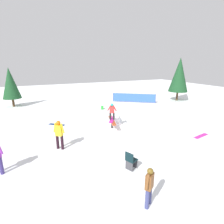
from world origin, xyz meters
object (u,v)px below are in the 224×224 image
(main_rider_on_rail, at_px, (112,112))
(folding_chair, at_px, (131,161))
(backpack_on_snow, at_px, (102,108))
(pine_tree_far, at_px, (10,83))
(loose_snowboard_magenta, at_px, (201,136))
(bystander_yellow, at_px, (59,133))
(pine_tree_near, at_px, (179,75))
(bystander_brown, at_px, (149,185))
(loose_snowboard_navy, at_px, (57,125))
(rail_feature, at_px, (112,121))

(main_rider_on_rail, relative_size, folding_chair, 1.60)
(backpack_on_snow, relative_size, pine_tree_far, 0.08)
(main_rider_on_rail, xyz_separation_m, loose_snowboard_magenta, (3.88, 4.80, -1.23))
(main_rider_on_rail, height_order, bystander_yellow, main_rider_on_rail)
(main_rider_on_rail, height_order, pine_tree_near, pine_tree_near)
(pine_tree_far, bearing_deg, loose_snowboard_magenta, 39.55)
(pine_tree_near, bearing_deg, bystander_brown, -47.23)
(loose_snowboard_magenta, height_order, pine_tree_near, pine_tree_near)
(loose_snowboard_navy, relative_size, pine_tree_near, 0.25)
(loose_snowboard_magenta, bearing_deg, loose_snowboard_navy, 133.41)
(rail_feature, relative_size, backpack_on_snow, 6.38)
(bystander_yellow, xyz_separation_m, backpack_on_snow, (-7.16, 5.43, -0.78))
(bystander_yellow, relative_size, pine_tree_far, 0.39)
(rail_feature, distance_m, backpack_on_snow, 5.59)
(loose_snowboard_navy, bearing_deg, backpack_on_snow, -110.41)
(rail_feature, height_order, folding_chair, folding_chair)
(loose_snowboard_navy, bearing_deg, pine_tree_near, -129.44)
(rail_feature, xyz_separation_m, loose_snowboard_magenta, (3.88, 4.80, -0.54))
(backpack_on_snow, height_order, pine_tree_far, pine_tree_far)
(main_rider_on_rail, bearing_deg, bystander_yellow, -33.94)
(bystander_yellow, distance_m, pine_tree_far, 12.92)
(bystander_yellow, height_order, bystander_brown, bystander_yellow)
(folding_chair, xyz_separation_m, pine_tree_far, (-15.82, -5.79, 2.18))
(rail_feature, relative_size, pine_tree_far, 0.51)
(loose_snowboard_magenta, height_order, pine_tree_far, pine_tree_far)
(loose_snowboard_navy, height_order, loose_snowboard_magenta, same)
(folding_chair, height_order, pine_tree_near, pine_tree_near)
(rail_feature, distance_m, pine_tree_near, 13.33)
(main_rider_on_rail, distance_m, pine_tree_far, 12.95)
(backpack_on_snow, distance_m, pine_tree_far, 10.35)
(bystander_yellow, distance_m, backpack_on_snow, 9.02)
(folding_chair, relative_size, backpack_on_snow, 2.59)
(main_rider_on_rail, height_order, loose_snowboard_navy, main_rider_on_rail)
(main_rider_on_rail, xyz_separation_m, folding_chair, (5.15, -1.42, -0.83))
(rail_feature, distance_m, folding_chair, 5.34)
(rail_feature, relative_size, loose_snowboard_magenta, 1.63)
(rail_feature, relative_size, bystander_brown, 1.48)
(pine_tree_far, bearing_deg, loose_snowboard_navy, 23.28)
(main_rider_on_rail, xyz_separation_m, pine_tree_far, (-10.67, -7.21, 1.35))
(bystander_brown, distance_m, pine_tree_near, 18.96)
(pine_tree_far, bearing_deg, bystander_yellow, 14.22)
(bystander_yellow, relative_size, loose_snowboard_magenta, 1.26)
(bystander_yellow, xyz_separation_m, loose_snowboard_magenta, (2.12, 8.86, -0.93))
(main_rider_on_rail, relative_size, bystander_brown, 0.96)
(bystander_brown, relative_size, backpack_on_snow, 4.31)
(main_rider_on_rail, xyz_separation_m, bystander_brown, (7.26, -1.98, -0.42))
(main_rider_on_rail, height_order, backpack_on_snow, main_rider_on_rail)
(rail_feature, distance_m, main_rider_on_rail, 0.69)
(main_rider_on_rail, distance_m, bystander_brown, 7.53)
(folding_chair, height_order, pine_tree_far, pine_tree_far)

